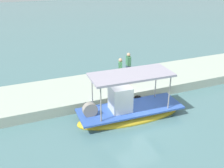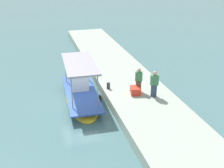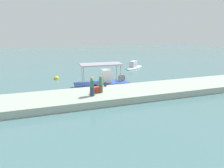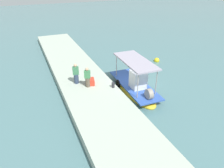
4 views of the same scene
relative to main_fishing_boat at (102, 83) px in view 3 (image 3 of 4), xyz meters
name	(u,v)px [view 3 (image 3 of 4)]	position (x,y,z in m)	size (l,w,h in m)	color
ground_plane	(99,87)	(-0.37, 0.18, -0.45)	(120.00, 120.00, 0.00)	slate
dock_quay	(109,95)	(-0.37, -3.64, -0.13)	(36.00, 4.28, 0.64)	#A5B1A1
main_fishing_boat	(102,83)	(0.00, 0.00, 0.00)	(6.35, 2.26, 3.03)	gold
fisherman_near_bollard	(101,85)	(-1.12, -3.67, 0.94)	(0.48, 0.53, 1.65)	brown
fisherman_by_crate	(92,87)	(-2.06, -4.35, 0.97)	(0.44, 0.52, 1.72)	#2F3D57
mooring_bollard	(105,84)	(-0.17, -1.87, 0.41)	(0.24, 0.24, 0.43)	#2D2D33
cargo_crate	(97,89)	(-1.40, -3.36, 0.42)	(0.78, 0.62, 0.47)	red
marker_buoy	(57,78)	(-4.79, 5.47, -0.33)	(0.60, 0.60, 0.60)	yellow
moored_boat_near	(134,67)	(8.09, 9.15, -0.22)	(4.49, 3.77, 1.55)	silver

